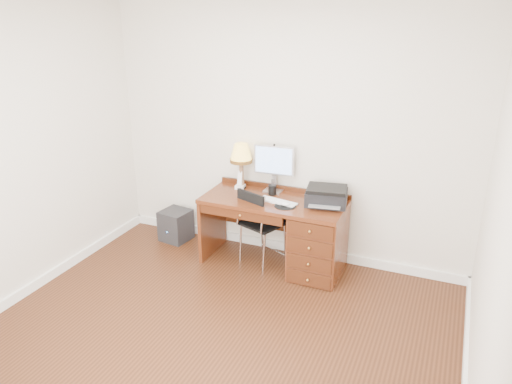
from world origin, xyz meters
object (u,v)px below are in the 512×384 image
at_px(leg_lamp, 241,156).
at_px(equipment_box, 176,225).
at_px(monitor, 274,163).
at_px(chair, 261,219).
at_px(phone, 240,183).
at_px(printer, 326,196).
at_px(desk, 302,234).

height_order(leg_lamp, equipment_box, leg_lamp).
bearing_deg(monitor, chair, -99.58).
xyz_separation_m(leg_lamp, phone, (-0.01, -0.02, -0.31)).
relative_size(leg_lamp, phone, 2.49).
xyz_separation_m(printer, phone, (-1.00, 0.07, -0.03)).
height_order(leg_lamp, chair, leg_lamp).
height_order(monitor, printer, monitor).
height_order(monitor, equipment_box, monitor).
height_order(phone, equipment_box, phone).
bearing_deg(phone, leg_lamp, 72.73).
bearing_deg(printer, leg_lamp, 164.99).
height_order(desk, leg_lamp, leg_lamp).
height_order(monitor, phone, monitor).
relative_size(chair, equipment_box, 2.33).
relative_size(desk, chair, 1.75).
bearing_deg(equipment_box, desk, 4.87).
distance_m(desk, phone, 0.89).
distance_m(printer, chair, 0.75).
bearing_deg(monitor, phone, -170.46).
bearing_deg(printer, equipment_box, 170.12).
height_order(phone, chair, phone).
distance_m(desk, monitor, 0.81).
bearing_deg(desk, chair, -173.76).
bearing_deg(monitor, leg_lamp, -173.81).
height_order(printer, leg_lamp, leg_lamp).
height_order(monitor, chair, monitor).
distance_m(leg_lamp, chair, 0.72).
distance_m(monitor, leg_lamp, 0.37).
xyz_separation_m(monitor, printer, (0.63, -0.15, -0.23)).
relative_size(desk, printer, 3.27).
distance_m(chair, equipment_box, 1.21).
relative_size(monitor, chair, 0.59).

